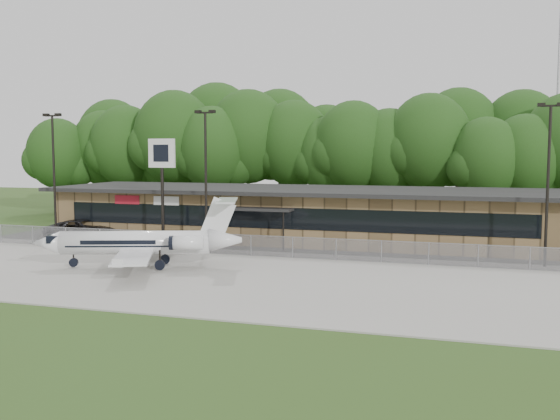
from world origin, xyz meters
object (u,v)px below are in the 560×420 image
(terminal, at_px, (299,214))
(pole_sign, at_px, (162,165))
(suv, at_px, (83,230))
(business_jet, at_px, (143,243))

(terminal, xyz_separation_m, pole_sign, (-8.69, -7.14, 4.11))
(suv, height_order, pole_sign, pole_sign)
(terminal, distance_m, suv, 17.66)
(terminal, bearing_deg, suv, -161.02)
(terminal, height_order, suv, terminal)
(terminal, relative_size, suv, 6.57)
(terminal, height_order, pole_sign, pole_sign)
(pole_sign, bearing_deg, business_jet, -68.05)
(terminal, xyz_separation_m, business_jet, (-5.90, -15.04, -0.60))
(terminal, relative_size, pole_sign, 4.99)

